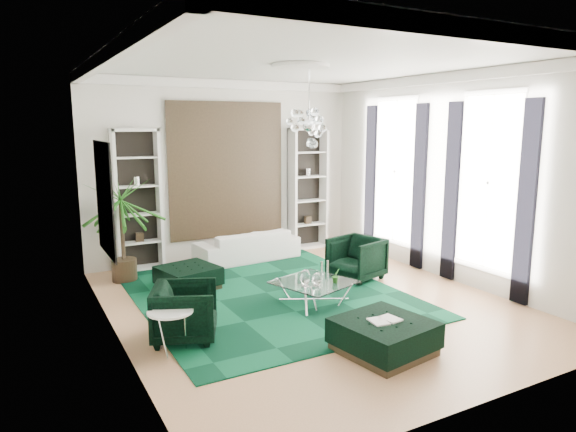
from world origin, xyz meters
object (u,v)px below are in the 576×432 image
armchair_left (185,312)px  palm (121,215)px  sofa (247,245)px  coffee_table (314,292)px  ottoman_side (188,278)px  side_table (171,332)px  ottoman_front (384,337)px  armchair_right (356,258)px

armchair_left → palm: 3.23m
sofa → coffee_table: bearing=82.7°
coffee_table → palm: size_ratio=0.44×
ottoman_side → palm: palm is taller
side_table → armchair_left: bearing=48.1°
coffee_table → ottoman_front: size_ratio=1.02×
armchair_right → palm: palm is taller
armchair_left → side_table: armchair_left is taller
sofa → ottoman_front: 4.99m
armchair_right → side_table: bearing=-84.3°
armchair_right → ottoman_front: (-1.58, -2.76, -0.19)m
armchair_right → side_table: armchair_right is taller
coffee_table → side_table: size_ratio=1.88×
ottoman_side → side_table: size_ratio=1.58×
ottoman_side → side_table: 2.58m
armchair_right → ottoman_front: size_ratio=0.82×
armchair_right → sofa: bearing=-165.3°
coffee_table → side_table: (-2.55, -0.69, 0.09)m
sofa → coffee_table: (-0.16, -3.00, -0.13)m
ottoman_front → palm: 5.35m
armchair_left → ottoman_front: armchair_left is taller
sofa → coffee_table: sofa is taller
ottoman_front → palm: (-2.28, 4.73, 1.03)m
armchair_right → palm: (-3.86, 1.97, 0.84)m
ottoman_front → armchair_right: bearing=60.3°
coffee_table → ottoman_side: 2.31m
ottoman_side → palm: 1.72m
sofa → palm: size_ratio=0.89×
armchair_left → armchair_right: armchair_right is taller
armchair_left → ottoman_front: 2.65m
armchair_left → sofa: bearing=-12.6°
ottoman_front → sofa: bearing=86.2°
ottoman_side → armchair_right: bearing=-17.2°
sofa → armchair_right: size_ratio=2.51×
armchair_left → coffee_table: (2.26, 0.37, -0.20)m
ottoman_side → palm: size_ratio=0.37×
coffee_table → palm: 3.83m
armchair_right → coffee_table: (-1.41, -0.78, -0.21)m
coffee_table → ottoman_side: size_ratio=1.19×
sofa → armchair_left: size_ratio=2.60×
side_table → palm: bearing=88.4°
ottoman_side → ottoman_front: ottoman_front is taller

